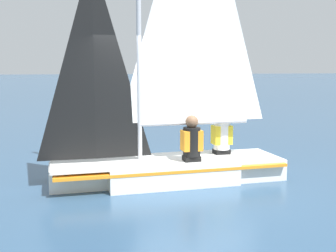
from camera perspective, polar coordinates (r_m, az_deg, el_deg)
ground_plane at (r=7.49m, az=-0.00°, el=-7.36°), size 260.00×260.00×0.00m
sailboat_main at (r=7.31m, az=0.09°, el=-0.57°), size 4.14×1.36×5.76m
sailor_helm at (r=7.29m, az=3.22°, el=-2.81°), size 0.34×0.30×1.16m
sailor_crew at (r=7.95m, az=7.28°, el=-1.87°), size 0.34×0.30×1.16m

